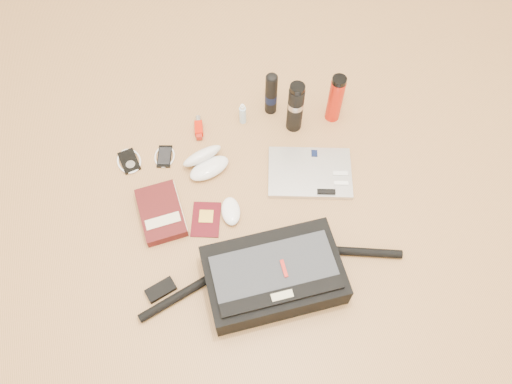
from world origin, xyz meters
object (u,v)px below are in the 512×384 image
thermos_black (295,107)px  thermos_red (336,99)px  laptop (310,173)px  messenger_bag (273,275)px  book (161,213)px

thermos_black → thermos_red: thermos_black is taller
thermos_red → laptop: bearing=-127.8°
messenger_bag → thermos_black: (0.29, 0.61, 0.06)m
messenger_bag → book: 0.48m
messenger_bag → thermos_black: bearing=67.4°
laptop → messenger_bag: bearing=-108.0°
messenger_bag → laptop: size_ratio=2.51×
laptop → thermos_red: 0.32m
thermos_black → laptop: bearing=-93.8°
laptop → thermos_black: bearing=104.8°
book → thermos_red: bearing=16.5°
book → thermos_black: size_ratio=0.95×
book → thermos_red: thermos_red is taller
laptop → thermos_red: thermos_red is taller
thermos_black → thermos_red: (0.17, -0.00, -0.01)m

